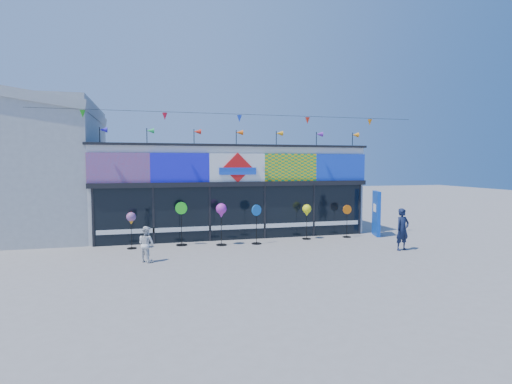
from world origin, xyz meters
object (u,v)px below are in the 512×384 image
object	(u,v)px
adult_man	(403,229)
spinner_1	(181,222)
spinner_2	(221,212)
spinner_5	(347,220)
spinner_0	(131,219)
spinner_4	(307,211)
blue_sign	(376,213)
child	(146,244)
spinner_3	(257,223)

from	to	relation	value
adult_man	spinner_1	bearing A→B (deg)	149.27
spinner_2	spinner_5	xyz separation A→B (m)	(5.69, 0.32, -0.58)
spinner_5	spinner_0	bearing A→B (deg)	-179.36
spinner_4	spinner_5	size ratio (longest dim) A/B	1.05
blue_sign	spinner_5	bearing A→B (deg)	-159.34
spinner_0	child	distance (m)	2.41
child	spinner_2	bearing A→B (deg)	-98.61
spinner_4	adult_man	bearing A→B (deg)	-48.49
blue_sign	child	bearing A→B (deg)	-148.31
spinner_0	spinner_3	distance (m)	4.90
spinner_3	spinner_5	size ratio (longest dim) A/B	1.11
spinner_0	spinner_1	size ratio (longest dim) A/B	0.81
blue_sign	spinner_3	size ratio (longest dim) A/B	1.26
spinner_5	child	xyz separation A→B (m)	(-8.56, -2.38, -0.16)
spinner_4	spinner_5	xyz separation A→B (m)	(1.90, -0.04, -0.45)
spinner_3	adult_man	distance (m)	5.63
spinner_0	spinner_4	xyz separation A→B (m)	(7.24, 0.14, 0.08)
spinner_1	spinner_2	xyz separation A→B (m)	(1.55, -0.37, 0.43)
spinner_3	spinner_4	bearing A→B (deg)	11.03
spinner_3	spinner_2	bearing A→B (deg)	175.79
adult_man	spinner_3	bearing A→B (deg)	143.09
spinner_0	spinner_1	distance (m)	1.92
child	blue_sign	bearing A→B (deg)	-120.59
blue_sign	adult_man	size ratio (longest dim) A/B	1.28
spinner_3	child	bearing A→B (deg)	-155.52
blue_sign	spinner_4	distance (m)	3.40
blue_sign	spinner_0	size ratio (longest dim) A/B	1.43
spinner_2	spinner_5	world-z (taller)	spinner_2
blue_sign	spinner_2	bearing A→B (deg)	-158.91
spinner_0	spinner_5	xyz separation A→B (m)	(9.14, 0.10, -0.37)
spinner_4	child	world-z (taller)	spinner_4
spinner_0	spinner_5	size ratio (longest dim) A/B	0.98
spinner_0	spinner_4	distance (m)	7.24
spinner_3	adult_man	world-z (taller)	spinner_3
child	adult_man	bearing A→B (deg)	-137.87
blue_sign	spinner_3	distance (m)	5.78
spinner_3	child	distance (m)	4.73
spinner_2	adult_man	distance (m)	6.99
blue_sign	spinner_1	size ratio (longest dim) A/B	1.16
spinner_0	spinner_2	xyz separation A→B (m)	(3.45, -0.22, 0.22)
child	spinner_0	bearing A→B (deg)	-30.06
spinner_3	spinner_4	size ratio (longest dim) A/B	1.06
spinner_1	adult_man	world-z (taller)	spinner_1
blue_sign	spinner_4	size ratio (longest dim) A/B	1.34
spinner_3	adult_man	xyz separation A→B (m)	(5.02, -2.54, -0.06)
spinner_1	spinner_4	size ratio (longest dim) A/B	1.15
adult_man	child	world-z (taller)	adult_man
spinner_4	spinner_1	bearing A→B (deg)	179.87
spinner_2	spinner_4	xyz separation A→B (m)	(3.79, 0.36, -0.14)
spinner_2	spinner_4	distance (m)	3.81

